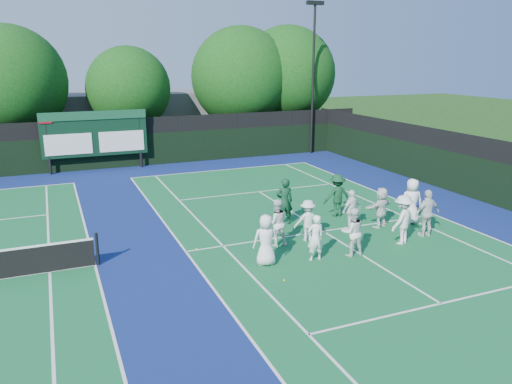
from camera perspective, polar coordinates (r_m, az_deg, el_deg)
name	(u,v)px	position (r m, az deg, el deg)	size (l,w,h in m)	color
ground	(337,240)	(18.82, 9.22, -5.42)	(120.00, 120.00, 0.00)	#183C10
court_apron	(171,254)	(17.53, -9.67, -6.99)	(34.00, 32.00, 0.01)	navy
near_court	(323,231)	(19.61, 7.69, -4.46)	(11.05, 23.85, 0.01)	#125B2F
back_fence	(113,146)	(31.52, -16.08, 5.07)	(34.00, 0.08, 3.00)	black
divider_fence_right	(499,177)	(24.90, 26.03, 1.56)	(0.08, 32.00, 3.00)	black
scoreboard	(95,134)	(30.89, -17.96, 6.30)	(6.00, 0.21, 3.55)	black
clubhouse	(152,118)	(39.86, -11.82, 8.27)	(18.00, 6.00, 4.00)	#5D5C62
light_pole_right	(314,61)	(34.98, 6.59, 14.64)	(1.20, 0.30, 10.12)	black
tree_b	(12,85)	(34.56, -26.13, 10.93)	(6.88, 6.88, 8.54)	black
tree_c	(131,90)	(34.94, -14.12, 11.19)	(5.52, 5.52, 7.32)	black
tree_d	(243,79)	(36.98, -1.55, 12.74)	(7.12, 7.12, 8.75)	black
tree_e	(289,77)	(38.47, 3.77, 13.03)	(7.09, 7.09, 8.88)	black
tennis_ball_0	(284,280)	(15.31, 3.27, -10.04)	(0.07, 0.07, 0.07)	#D0D318
tennis_ball_1	(386,224)	(20.86, 14.63, -3.56)	(0.07, 0.07, 0.07)	#D0D318
tennis_ball_3	(197,249)	(17.75, -6.79, -6.49)	(0.07, 0.07, 0.07)	#D0D318
tennis_ball_4	(355,221)	(20.91, 11.21, -3.30)	(0.07, 0.07, 0.07)	#D0D318
tennis_ball_5	(405,230)	(20.30, 16.66, -4.23)	(0.07, 0.07, 0.07)	#D0D318
player_front_0	(266,240)	(16.15, 1.14, -5.50)	(0.83, 0.54, 1.70)	white
player_front_1	(315,238)	(16.64, 6.80, -5.21)	(0.57, 0.38, 1.58)	white
player_front_2	(352,232)	(17.20, 10.96, -4.50)	(0.82, 0.64, 1.69)	silver
player_front_3	(403,220)	(18.69, 16.42, -3.05)	(1.18, 0.68, 1.82)	silver
player_front_4	(427,213)	(19.75, 18.99, -2.31)	(1.06, 0.44, 1.81)	silver
player_back_0	(276,223)	(17.78, 2.34, -3.51)	(0.84, 0.65, 1.72)	silver
player_back_1	(308,221)	(18.36, 5.93, -3.26)	(1.00, 0.57, 1.55)	silver
player_back_2	(352,210)	(19.74, 10.86, -2.04)	(0.95, 0.39, 1.61)	white
player_back_3	(381,207)	(20.33, 14.09, -1.71)	(1.50, 0.48, 1.62)	silver
player_back_4	(411,201)	(21.08, 17.35, -1.02)	(0.91, 0.59, 1.86)	white
coach_left	(284,202)	(20.03, 3.27, -1.09)	(0.70, 0.46, 1.91)	#0E351F
coach_right	(337,195)	(21.30, 9.27, -0.39)	(1.18, 0.68, 1.83)	#103B20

